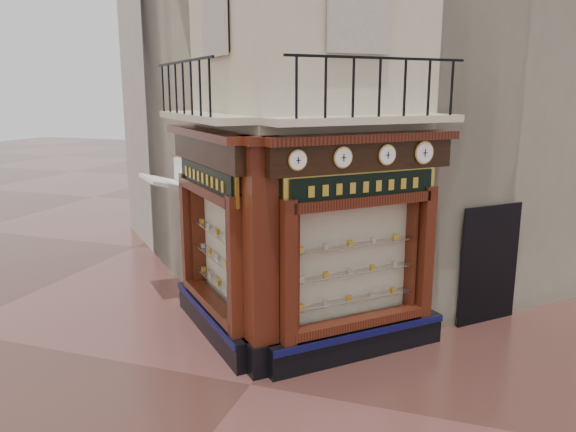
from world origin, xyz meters
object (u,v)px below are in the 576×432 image
at_px(clock_d, 424,153).
at_px(signboard_right, 364,186).
at_px(clock_c, 387,155).
at_px(awning, 170,296).
at_px(clock_b, 343,157).
at_px(signboard_left, 206,178).
at_px(clock_a, 297,160).
at_px(corner_pilaster, 261,261).

bearing_deg(clock_d, signboard_right, 174.48).
relative_size(clock_c, clock_d, 0.88).
distance_m(clock_c, awning, 6.43).
bearing_deg(signboard_right, clock_b, -167.26).
distance_m(clock_b, awning, 6.13).
height_order(awning, signboard_left, signboard_left).
height_order(clock_d, awning, clock_d).
bearing_deg(clock_c, signboard_left, 138.20).
bearing_deg(signboard_right, clock_c, -16.70).
relative_size(signboard_left, signboard_right, 1.04).
height_order(clock_c, awning, clock_c).
xyz_separation_m(clock_b, clock_c, (0.61, 0.61, 0.00)).
height_order(clock_b, clock_d, clock_d).
bearing_deg(signboard_right, clock_a, -175.14).
xyz_separation_m(clock_c, awning, (-5.12, 1.42, -3.62)).
bearing_deg(corner_pilaster, clock_b, -18.71).
relative_size(clock_a, signboard_right, 0.15).
height_order(clock_a, signboard_left, clock_a).
xyz_separation_m(clock_a, clock_d, (1.73, 1.73, 0.00)).
xyz_separation_m(clock_d, signboard_right, (-0.89, -0.73, -0.52)).
relative_size(clock_c, awning, 0.25).
distance_m(corner_pilaster, clock_d, 3.37).
distance_m(clock_a, signboard_left, 2.37).
bearing_deg(corner_pilaster, signboard_left, 100.25).
distance_m(clock_d, signboard_right, 1.26).
bearing_deg(clock_d, corner_pilaster, 171.60).
distance_m(corner_pilaster, clock_b, 2.14).
bearing_deg(corner_pilaster, awning, 96.79).
distance_m(clock_a, signboard_right, 1.41).
xyz_separation_m(clock_a, awning, (-3.94, 2.60, -3.62)).
bearing_deg(signboard_left, clock_d, -124.15).
bearing_deg(clock_c, awning, 119.50).
relative_size(clock_b, signboard_left, 0.16).
xyz_separation_m(clock_b, signboard_left, (-2.65, 0.42, -0.52)).
xyz_separation_m(clock_c, clock_d, (0.55, 0.55, -0.00)).
relative_size(corner_pilaster, clock_c, 11.39).
height_order(clock_a, signboard_right, clock_a).
distance_m(signboard_left, signboard_right, 2.92).
bearing_deg(clock_b, clock_a, -180.00).
xyz_separation_m(clock_a, clock_c, (1.18, 1.18, 0.00)).
distance_m(clock_b, signboard_right, 0.72).
bearing_deg(clock_a, signboard_right, 4.86).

